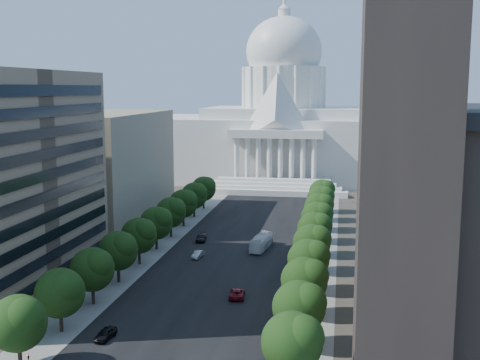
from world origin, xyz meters
The scene contains 36 objects.
road_asphalt centered at (0.00, 90.00, 0.00)m, with size 30.00×260.00×0.01m, color black.
sidewalk_left centered at (-19.00, 90.00, 0.00)m, with size 8.00×260.00×0.02m, color gray.
sidewalk_right centered at (19.00, 90.00, 0.00)m, with size 8.00×260.00×0.02m, color gray.
capitol centered at (0.00, 184.89, 20.01)m, with size 120.00×56.00×73.00m.
office_block_left_far centered at (-48.00, 100.00, 15.00)m, with size 38.00×52.00×30.00m, color gray.
tree_l_a centered at (-17.66, 11.81, 6.45)m, with size 7.79×7.60×9.97m.
tree_l_b centered at (-17.66, 23.81, 6.45)m, with size 7.79×7.60×9.97m.
tree_l_c centered at (-17.66, 35.81, 6.45)m, with size 7.79×7.60×9.97m.
tree_l_d centered at (-17.66, 47.81, 6.45)m, with size 7.79×7.60×9.97m.
tree_l_e centered at (-17.66, 59.81, 6.45)m, with size 7.79×7.60×9.97m.
tree_l_f centered at (-17.66, 71.81, 6.45)m, with size 7.79×7.60×9.97m.
tree_l_g centered at (-17.66, 83.81, 6.45)m, with size 7.79×7.60×9.97m.
tree_l_h centered at (-17.66, 95.81, 6.45)m, with size 7.79×7.60×9.97m.
tree_l_i centered at (-17.66, 107.81, 6.45)m, with size 7.79×7.60×9.97m.
tree_l_j centered at (-17.66, 119.81, 6.45)m, with size 7.79×7.60×9.97m.
tree_r_a centered at (18.34, 11.81, 6.45)m, with size 7.79×7.60×9.97m.
tree_r_b centered at (18.34, 23.81, 6.45)m, with size 7.79×7.60×9.97m.
tree_r_c centered at (18.34, 35.81, 6.45)m, with size 7.79×7.60×9.97m.
tree_r_d centered at (18.34, 47.81, 6.45)m, with size 7.79×7.60×9.97m.
tree_r_e centered at (18.34, 59.81, 6.45)m, with size 7.79×7.60×9.97m.
tree_r_f centered at (18.34, 71.81, 6.45)m, with size 7.79×7.60×9.97m.
tree_r_g centered at (18.34, 83.81, 6.45)m, with size 7.79×7.60×9.97m.
tree_r_h centered at (18.34, 95.81, 6.45)m, with size 7.79×7.60×9.97m.
tree_r_i centered at (18.34, 107.81, 6.45)m, with size 7.79×7.60×9.97m.
tree_r_j centered at (18.34, 119.81, 6.45)m, with size 7.79×7.60×9.97m.
streetlight_a centered at (19.90, 10.00, 5.82)m, with size 2.61×0.44×9.00m.
streetlight_b centered at (19.90, 35.00, 5.82)m, with size 2.61×0.44×9.00m.
streetlight_c centered at (19.90, 60.00, 5.82)m, with size 2.61×0.44×9.00m.
streetlight_d centered at (19.90, 85.00, 5.82)m, with size 2.61×0.44×9.00m.
streetlight_e centered at (19.90, 110.00, 5.82)m, with size 2.61×0.44×9.00m.
streetlight_f centered at (19.90, 135.00, 5.82)m, with size 2.61×0.44×9.00m.
car_dark_a centered at (-10.33, 22.48, 0.80)m, with size 1.89×4.71×1.60m, color black.
car_silver centered at (-6.98, 66.65, 0.75)m, with size 1.59×4.56×1.50m, color #999CA0.
car_red centered at (5.77, 43.32, 0.77)m, with size 2.56×5.55×1.54m, color maroon.
car_dark_b centered at (-9.56, 80.84, 0.82)m, with size 2.31×5.68×1.65m, color black.
city_bus centered at (5.77, 76.07, 1.63)m, with size 2.75×11.73×3.27m, color white.
Camera 1 is at (23.30, -57.23, 36.74)m, focal length 45.00 mm.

